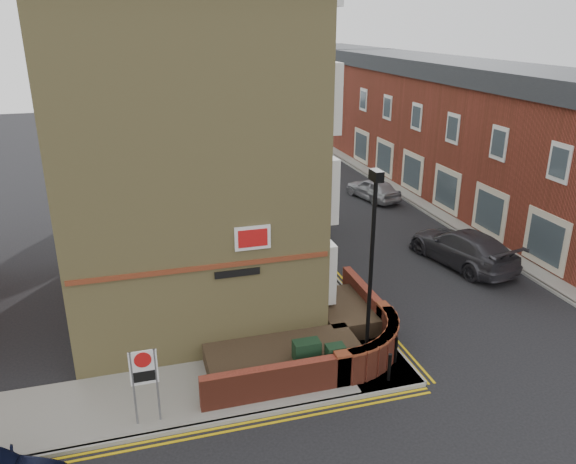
# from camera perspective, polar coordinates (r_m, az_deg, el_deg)

# --- Properties ---
(ground) EXTENTS (120.00, 120.00, 0.00)m
(ground) POSITION_cam_1_polar(r_m,az_deg,el_deg) (16.76, 4.31, -16.96)
(ground) COLOR black
(ground) RESTS_ON ground
(pavement_corner) EXTENTS (13.00, 3.00, 0.12)m
(pavement_corner) POSITION_cam_1_polar(r_m,az_deg,el_deg) (17.25, -8.92, -15.70)
(pavement_corner) COLOR gray
(pavement_corner) RESTS_ON ground
(pavement_main) EXTENTS (2.00, 32.00, 0.12)m
(pavement_main) POSITION_cam_1_polar(r_m,az_deg,el_deg) (30.89, -2.45, 1.50)
(pavement_main) COLOR gray
(pavement_main) RESTS_ON ground
(pavement_far) EXTENTS (4.00, 40.00, 0.12)m
(pavement_far) POSITION_cam_1_polar(r_m,az_deg,el_deg) (32.63, 18.01, 1.53)
(pavement_far) COLOR gray
(pavement_far) RESTS_ON ground
(kerb_side) EXTENTS (13.00, 0.15, 0.12)m
(kerb_side) POSITION_cam_1_polar(r_m,az_deg,el_deg) (16.06, -8.16, -18.80)
(kerb_side) COLOR gray
(kerb_side) RESTS_ON ground
(kerb_main_near) EXTENTS (0.15, 32.00, 0.12)m
(kerb_main_near) POSITION_cam_1_polar(r_m,az_deg,el_deg) (31.13, -0.66, 1.67)
(kerb_main_near) COLOR gray
(kerb_main_near) RESTS_ON ground
(kerb_main_far) EXTENTS (0.15, 40.00, 0.12)m
(kerb_main_far) POSITION_cam_1_polar(r_m,az_deg,el_deg) (31.58, 14.98, 1.22)
(kerb_main_far) COLOR gray
(kerb_main_far) RESTS_ON ground
(yellow_lines_side) EXTENTS (13.00, 0.28, 0.01)m
(yellow_lines_side) POSITION_cam_1_polar(r_m,az_deg,el_deg) (15.91, -8.01, -19.51)
(yellow_lines_side) COLOR gold
(yellow_lines_side) RESTS_ON ground
(yellow_lines_main) EXTENTS (0.28, 32.00, 0.01)m
(yellow_lines_main) POSITION_cam_1_polar(r_m,az_deg,el_deg) (31.21, -0.21, 1.62)
(yellow_lines_main) COLOR gold
(yellow_lines_main) RESTS_ON ground
(corner_building) EXTENTS (8.95, 10.40, 13.60)m
(corner_building) POSITION_cam_1_polar(r_m,az_deg,el_deg) (20.85, -10.51, 9.32)
(corner_building) COLOR tan
(corner_building) RESTS_ON ground
(garden_wall) EXTENTS (6.80, 6.00, 1.20)m
(garden_wall) POSITION_cam_1_polar(r_m,az_deg,el_deg) (18.68, 1.60, -12.48)
(garden_wall) COLOR maroon
(garden_wall) RESTS_ON ground
(lamppost) EXTENTS (0.25, 0.50, 6.30)m
(lamppost) POSITION_cam_1_polar(r_m,az_deg,el_deg) (16.51, 8.40, -4.15)
(lamppost) COLOR black
(lamppost) RESTS_ON pavement_corner
(utility_cabinet_large) EXTENTS (0.80, 0.45, 1.20)m
(utility_cabinet_large) POSITION_cam_1_polar(r_m,az_deg,el_deg) (17.25, 1.89, -12.73)
(utility_cabinet_large) COLOR black
(utility_cabinet_large) RESTS_ON pavement_corner
(utility_cabinet_small) EXTENTS (0.55, 0.40, 1.10)m
(utility_cabinet_small) POSITION_cam_1_polar(r_m,az_deg,el_deg) (17.27, 4.79, -12.96)
(utility_cabinet_small) COLOR black
(utility_cabinet_small) RESTS_ON pavement_corner
(bollard_near) EXTENTS (0.11, 0.11, 0.90)m
(bollard_near) POSITION_cam_1_polar(r_m,az_deg,el_deg) (17.40, 10.25, -13.37)
(bollard_near) COLOR black
(bollard_near) RESTS_ON pavement_corner
(bollard_far) EXTENTS (0.11, 0.11, 0.90)m
(bollard_far) POSITION_cam_1_polar(r_m,az_deg,el_deg) (18.23, 10.87, -11.68)
(bollard_far) COLOR black
(bollard_far) RESTS_ON pavement_corner
(zone_sign) EXTENTS (0.72, 0.07, 2.20)m
(zone_sign) POSITION_cam_1_polar(r_m,az_deg,el_deg) (15.47, -14.41, -13.74)
(zone_sign) COLOR slate
(zone_sign) RESTS_ON pavement_corner
(far_terrace) EXTENTS (5.40, 30.40, 8.00)m
(far_terrace) POSITION_cam_1_polar(r_m,az_deg,el_deg) (35.69, 17.22, 9.85)
(far_terrace) COLOR maroon
(far_terrace) RESTS_ON ground
(far_terrace_cream) EXTENTS (5.40, 12.40, 8.00)m
(far_terrace_cream) POSITION_cam_1_polar(r_m,az_deg,el_deg) (54.29, 4.99, 14.14)
(far_terrace_cream) COLOR beige
(far_terrace_cream) RESTS_ON ground
(tree_near) EXTENTS (3.64, 3.65, 6.70)m
(tree_near) POSITION_cam_1_polar(r_m,az_deg,el_deg) (27.83, -1.62, 9.28)
(tree_near) COLOR #382B1E
(tree_near) RESTS_ON pavement_main
(tree_mid) EXTENTS (4.03, 4.03, 7.42)m
(tree_mid) POSITION_cam_1_polar(r_m,az_deg,el_deg) (35.44, -4.97, 12.50)
(tree_mid) COLOR #382B1E
(tree_mid) RESTS_ON pavement_main
(tree_far) EXTENTS (3.81, 3.81, 7.00)m
(tree_far) POSITION_cam_1_polar(r_m,az_deg,el_deg) (43.28, -7.12, 13.54)
(tree_far) COLOR #382B1E
(tree_far) RESTS_ON pavement_main
(traffic_light_assembly) EXTENTS (0.20, 0.16, 4.20)m
(traffic_light_assembly) POSITION_cam_1_polar(r_m,az_deg,el_deg) (38.78, -5.15, 9.59)
(traffic_light_assembly) COLOR black
(traffic_light_assembly) RESTS_ON pavement_main
(silver_car_near) EXTENTS (2.20, 4.66, 1.47)m
(silver_car_near) POSITION_cam_1_polar(r_m,az_deg,el_deg) (30.12, 0.97, 2.37)
(silver_car_near) COLOR silver
(silver_car_near) RESTS_ON ground
(red_car_main) EXTENTS (3.05, 5.16, 1.35)m
(red_car_main) POSITION_cam_1_polar(r_m,az_deg,el_deg) (34.22, -1.21, 4.52)
(red_car_main) COLOR maroon
(red_car_main) RESTS_ON ground
(grey_car_far) EXTENTS (3.24, 5.79, 1.59)m
(grey_car_far) POSITION_cam_1_polar(r_m,az_deg,el_deg) (26.05, 17.29, -1.49)
(grey_car_far) COLOR #333338
(grey_car_far) RESTS_ON ground
(silver_car_far) EXTENTS (2.43, 4.16, 1.33)m
(silver_car_far) POSITION_cam_1_polar(r_m,az_deg,el_deg) (34.42, 8.65, 4.37)
(silver_car_far) COLOR #999AA0
(silver_car_far) RESTS_ON ground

